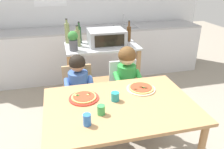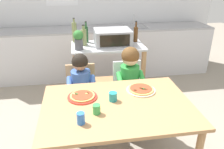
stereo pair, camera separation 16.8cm
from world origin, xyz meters
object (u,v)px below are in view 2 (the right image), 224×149
Objects in this scene: bottle_squat_spirits at (75,32)px; bottle_brown_beer at (84,37)px; bottle_clear_vinegar at (136,34)px; child_in_blue_striped_shirt at (82,87)px; toaster_oven at (113,37)px; potted_herb_plant at (79,39)px; drinking_cup_blue at (81,118)px; dining_chair_left at (82,94)px; dining_chair_right at (128,89)px; drinking_cup_teal at (113,97)px; dining_table at (117,114)px; kitchen_island_cart at (108,66)px; pizza_plate_cream at (141,89)px; child_in_green_shirt at (131,79)px; drinking_cup_green at (97,109)px; bottle_dark_olive_oil at (86,34)px; pizza_plate_red_rimmed at (82,96)px.

bottle_brown_beer is at bearing -56.02° from bottle_squat_spirits.
bottle_clear_vinegar is 0.30× the size of child_in_blue_striped_shirt.
potted_herb_plant is (-0.46, -0.16, 0.03)m from toaster_oven.
bottle_brown_beer is at bearing -175.40° from bottle_clear_vinegar.
dining_chair_left is at bearing 88.47° from drinking_cup_blue.
child_in_blue_striped_shirt is (-0.08, -0.68, -0.39)m from bottle_brown_beer.
dining_chair_right is 9.95× the size of drinking_cup_teal.
dining_chair_left is (-0.30, 0.72, -0.17)m from dining_table.
kitchen_island_cart is 3.44× the size of pizza_plate_cream.
dining_table is at bearing -142.85° from pizza_plate_cream.
drinking_cup_teal is (0.27, -0.53, 0.16)m from child_in_blue_striped_shirt.
dining_table is 0.68m from child_in_green_shirt.
bottle_brown_beer is at bearing 67.67° from potted_herb_plant.
child_in_blue_striped_shirt is at bearing -137.16° from bottle_clear_vinegar.
kitchen_island_cart is 11.82× the size of drinking_cup_green.
bottle_squat_spirits is 1.60m from drinking_cup_green.
drinking_cup_blue is at bearing -93.91° from bottle_brown_beer.
child_in_blue_striped_shirt reaches higher than dining_table.
dining_chair_left is 2.88× the size of pizza_plate_cream.
bottle_squat_spirits is at bearing 97.36° from potted_herb_plant.
pizza_plate_cream is at bearing 25.02° from drinking_cup_teal.
bottle_clear_vinegar reaches higher than dining_chair_left.
kitchen_island_cart is 0.94× the size of child_in_green_shirt.
drinking_cup_green is (-0.69, -1.45, -0.23)m from bottle_clear_vinegar.
drinking_cup_blue is (-0.59, -0.85, 0.12)m from child_in_green_shirt.
bottle_brown_beer reaches higher than pizza_plate_cream.
kitchen_island_cart is 0.60m from bottle_clear_vinegar.
pizza_plate_cream is (0.57, -0.52, 0.28)m from dining_chair_left.
dining_chair_left is at bearing -90.64° from potted_herb_plant.
child_in_blue_striped_shirt is 12.01× the size of drinking_cup_green.
child_in_green_shirt is (-0.00, -0.12, 0.20)m from dining_chair_right.
drinking_cup_blue is at bearing -91.53° from dining_chair_left.
child_in_blue_striped_shirt is 0.70m from pizza_plate_cream.
potted_herb_plant is at bearing -82.64° from bottle_squat_spirits.
bottle_squat_spirits reaches higher than bottle_dark_olive_oil.
bottle_brown_beer is 3.38× the size of drinking_cup_teal.
bottle_dark_olive_oil is 3.10× the size of drinking_cup_blue.
bottle_squat_spirits is 4.10× the size of drinking_cup_teal.
child_in_blue_striped_shirt reaches higher than dining_chair_left.
bottle_dark_olive_oil is 1.29m from pizza_plate_red_rimmed.
bottle_dark_olive_oil is 0.87× the size of bottle_squat_spirits.
dining_chair_right is at bearing 61.41° from drinking_cup_green.
toaster_oven is 0.47× the size of child_in_green_shirt.
bottle_squat_spirits reaches higher than dining_chair_right.
potted_herb_plant is 0.98m from pizza_plate_red_rimmed.
kitchen_island_cart is 0.98× the size of child_in_blue_striped_shirt.
dining_table is at bearing 30.50° from drinking_cup_green.
bottle_squat_spirits is 1.23× the size of pizza_plate_red_rimmed.
bottle_dark_olive_oil is 1.00× the size of bottle_clear_vinegar.
dining_chair_right is 2.88× the size of pizza_plate_cream.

